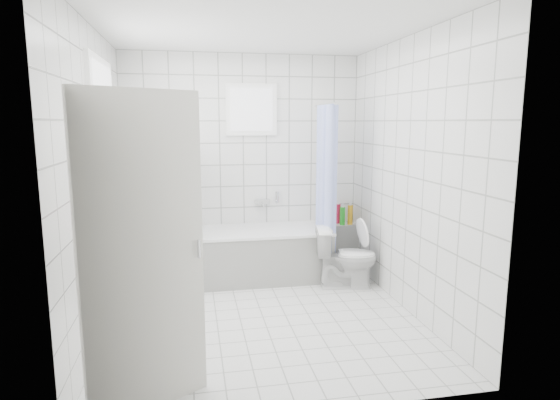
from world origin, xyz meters
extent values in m
plane|color=white|center=(0.00, 0.00, 0.00)|extent=(3.00, 3.00, 0.00)
plane|color=white|center=(0.00, 0.00, 2.60)|extent=(3.00, 3.00, 0.00)
cube|color=white|center=(0.00, 1.50, 1.30)|extent=(2.80, 0.02, 2.60)
cube|color=white|center=(0.00, -1.50, 1.30)|extent=(2.80, 0.02, 2.60)
cube|color=white|center=(-1.40, 0.00, 1.30)|extent=(0.02, 3.00, 2.60)
cube|color=white|center=(1.40, 0.00, 1.30)|extent=(0.02, 3.00, 2.60)
cube|color=white|center=(-1.35, 0.30, 1.60)|extent=(0.01, 0.90, 1.40)
cube|color=white|center=(0.10, 1.46, 1.95)|extent=(0.50, 0.01, 0.50)
cube|color=white|center=(-1.31, 0.30, 0.86)|extent=(0.18, 1.02, 0.08)
cube|color=silver|center=(-0.91, -1.27, 1.00)|extent=(0.70, 0.45, 2.00)
cube|color=white|center=(0.12, 1.12, 0.28)|extent=(1.62, 0.75, 0.55)
cube|color=white|center=(0.12, 1.12, 0.57)|extent=(1.64, 0.77, 0.03)
cube|color=white|center=(-0.77, 1.07, 0.75)|extent=(0.15, 0.85, 1.50)
cube|color=white|center=(1.25, 1.38, 0.28)|extent=(0.40, 0.24, 0.55)
imported|color=white|center=(1.03, 0.65, 0.34)|extent=(0.71, 0.48, 0.67)
cylinder|color=silver|center=(0.88, 1.10, 2.00)|extent=(0.02, 0.80, 0.02)
cube|color=silver|center=(0.22, 1.46, 0.85)|extent=(0.18, 0.06, 0.06)
imported|color=#30C3DB|center=(-1.30, 0.12, 1.00)|extent=(0.13, 0.13, 0.20)
imported|color=white|center=(-1.30, 0.42, 1.05)|extent=(0.13, 0.13, 0.29)
imported|color=#E65995|center=(-1.30, -0.03, 1.07)|extent=(0.15, 0.16, 0.33)
cylinder|color=gold|center=(1.30, 1.32, 0.67)|extent=(0.06, 0.06, 0.24)
cylinder|color=#BC1637|center=(1.17, 1.41, 0.67)|extent=(0.06, 0.06, 0.24)
cylinder|color=green|center=(1.20, 1.31, 0.66)|extent=(0.06, 0.06, 0.22)
camera|label=1|loc=(-0.61, -4.10, 1.81)|focal=30.00mm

